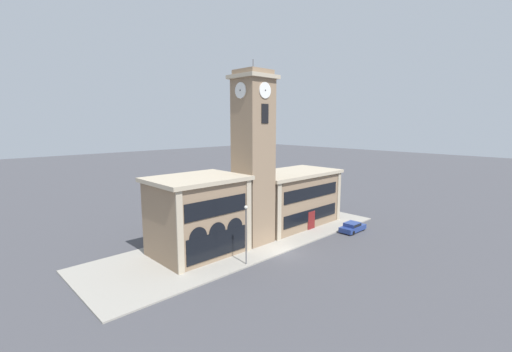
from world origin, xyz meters
name	(u,v)px	position (x,y,z in m)	size (l,w,h in m)	color
ground_plane	(284,253)	(0.00, 0.00, 0.00)	(300.00, 300.00, 0.00)	#424247
sidewalk_kerb	(247,239)	(0.00, 6.29, 0.07)	(40.81, 12.59, 0.15)	gray
clock_tower	(253,159)	(0.00, 5.18, 10.58)	(4.58, 4.58, 22.25)	#897056
town_hall_left_wing	(198,215)	(-7.12, 6.88, 4.51)	(10.47, 8.04, 8.96)	#897056
town_hall_right_wing	(291,198)	(9.32, 6.89, 4.00)	(14.87, 8.04, 7.93)	#897056
parked_car_near	(352,227)	(12.85, -1.23, 0.69)	(4.18, 1.89, 1.32)	navy
street_lamp	(246,226)	(-5.41, 0.56, 4.25)	(0.36, 0.36, 6.34)	#4C4C51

